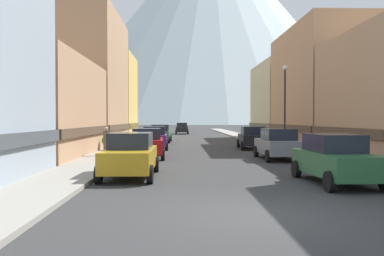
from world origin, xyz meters
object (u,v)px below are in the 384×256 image
object	(u,v)px
car_left_3	(161,133)
potted_plant_0	(107,142)
trash_bin_right	(354,155)
car_left_2	(155,138)
car_right_0	(336,159)
car_left_1	(147,143)
car_left_0	(130,155)
streetlamp_right	(285,95)
car_right_2	(252,137)
pedestrian_0	(106,142)
pedestrian_1	(268,135)
car_driving_0	(182,128)
car_right_1	(278,144)

from	to	relation	value
car_left_3	potted_plant_0	bearing A→B (deg)	-104.80
trash_bin_right	potted_plant_0	xyz separation A→B (m)	(-13.35, 9.90, 0.10)
car_left_2	car_right_0	size ratio (longest dim) A/B	1.00
car_left_1	car_left_0	bearing A→B (deg)	-90.02
car_left_2	streetlamp_right	distance (m)	10.40
car_right_2	pedestrian_0	xyz separation A→B (m)	(-10.05, -7.03, 0.04)
pedestrian_0	pedestrian_1	world-z (taller)	pedestrian_0
car_right_0	pedestrian_0	size ratio (longest dim) A/B	2.62
trash_bin_right	car_left_2	bearing A→B (deg)	128.57
car_left_1	car_left_2	distance (m)	7.17
pedestrian_0	car_right_0	bearing A→B (deg)	-45.04
car_left_2	car_left_0	bearing A→B (deg)	-90.00
car_left_0	streetlamp_right	xyz separation A→B (m)	(9.15, 11.40, 3.09)
pedestrian_0	car_left_2	bearing A→B (deg)	70.87
pedestrian_1	car_right_0	bearing A→B (deg)	-96.18
car_driving_0	trash_bin_right	world-z (taller)	car_driving_0
streetlamp_right	car_right_0	bearing A→B (deg)	-96.68
car_left_1	potted_plant_0	distance (m)	5.40
car_left_1	car_driving_0	bearing A→B (deg)	86.83
car_right_0	trash_bin_right	world-z (taller)	car_right_0
pedestrian_0	streetlamp_right	xyz separation A→B (m)	(11.60, 3.19, 3.05)
car_left_3	car_right_2	world-z (taller)	same
car_left_0	car_right_2	bearing A→B (deg)	63.50
pedestrian_0	trash_bin_right	bearing A→B (deg)	-24.20
car_right_0	trash_bin_right	bearing A→B (deg)	59.89
trash_bin_right	streetlamp_right	size ratio (longest dim) A/B	0.17
pedestrian_0	car_right_1	bearing A→B (deg)	-7.26
pedestrian_0	pedestrian_1	xyz separation A→B (m)	(12.50, 12.59, -0.04)
car_right_1	car_driving_0	size ratio (longest dim) A/B	1.00
car_left_2	car_right_1	bearing A→B (deg)	-47.69
streetlamp_right	car_right_1	bearing A→B (deg)	-109.12
car_right_1	trash_bin_right	distance (m)	5.07
car_right_2	streetlamp_right	size ratio (longest dim) A/B	0.77
pedestrian_0	pedestrian_1	distance (m)	17.74
car_right_2	potted_plant_0	size ratio (longest dim) A/B	4.36
trash_bin_right	pedestrian_0	bearing A→B (deg)	155.80
potted_plant_0	car_driving_0	bearing A→B (deg)	81.32
car_left_0	car_driving_0	xyz separation A→B (m)	(2.20, 47.81, 0.00)
car_left_0	streetlamp_right	size ratio (longest dim) A/B	0.75
car_right_1	car_driving_0	world-z (taller)	same
pedestrian_1	car_right_1	bearing A→B (deg)	-100.01
car_left_1	car_right_2	size ratio (longest dim) A/B	1.00
car_left_3	streetlamp_right	world-z (taller)	streetlamp_right
car_right_0	pedestrian_1	distance (m)	22.78
car_right_1	pedestrian_1	xyz separation A→B (m)	(2.45, 13.87, 0.00)
car_left_0	pedestrian_0	bearing A→B (deg)	106.62
streetlamp_right	car_left_2	bearing A→B (deg)	157.02
trash_bin_right	car_right_0	bearing A→B (deg)	-120.11
car_right_2	car_left_1	bearing A→B (deg)	-136.80
trash_bin_right	pedestrian_1	distance (m)	18.25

